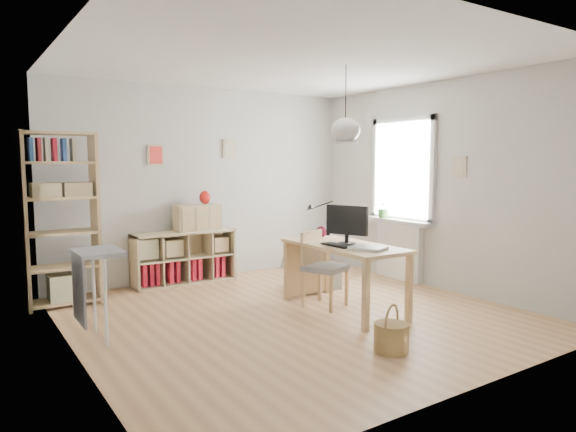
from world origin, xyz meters
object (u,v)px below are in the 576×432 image
tall_bookshelf (60,212)px  chair (321,264)px  storage_chest (314,273)px  drawer_chest (197,217)px  monitor (347,222)px  cube_shelf (182,261)px  desk (344,252)px

tall_bookshelf → chair: size_ratio=2.32×
storage_chest → drawer_chest: bearing=135.6°
monitor → drawer_chest: (-0.82, 2.21, -0.09)m
cube_shelf → drawer_chest: (0.22, -0.04, 0.60)m
desk → drawer_chest: (-0.80, 2.19, 0.24)m
tall_bookshelf → cube_shelf: bearing=10.2°
storage_chest → drawer_chest: drawer_chest is taller
tall_bookshelf → storage_chest: size_ratio=3.03×
cube_shelf → monitor: (1.04, -2.26, 0.69)m
desk → cube_shelf: bearing=114.6°
desk → storage_chest: desk is taller
desk → chair: bearing=110.6°
chair → drawer_chest: bearing=88.0°
drawer_chest → desk: bearing=-68.5°
chair → monitor: 0.60m
desk → monitor: 0.34m
storage_chest → monitor: size_ratio=1.39×
desk → monitor: bearing=-54.7°
storage_chest → cube_shelf: bearing=139.9°
chair → monitor: (0.12, -0.31, 0.50)m
cube_shelf → monitor: size_ratio=2.96×
desk → chair: 0.34m
cube_shelf → chair: (0.92, -1.95, 0.19)m
tall_bookshelf → monitor: 3.27m
desk → cube_shelf: (-1.02, 2.23, -0.36)m
desk → storage_chest: size_ratio=2.27×
monitor → tall_bookshelf: bearing=120.1°
monitor → drawer_chest: monitor is taller
drawer_chest → tall_bookshelf: bearing=-170.9°
cube_shelf → chair: size_ratio=1.62×
desk → storage_chest: 1.14m
tall_bookshelf → chair: 3.05m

